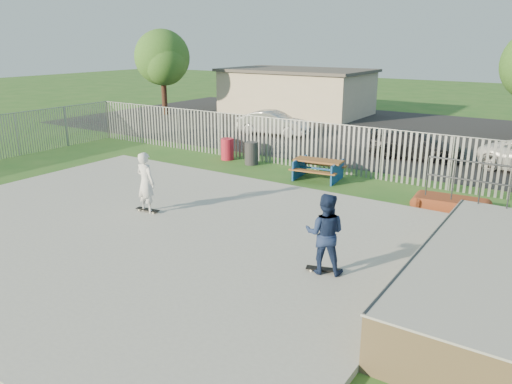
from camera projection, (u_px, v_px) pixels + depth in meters
The scene contains 16 objects.
ground at pixel (145, 232), 14.17m from camera, with size 120.00×120.00×0.00m, color #275A1F.
concrete_slab at pixel (145, 229), 14.15m from camera, with size 15.00×12.00×0.15m, color #9C9C97.
fence at pixel (262, 169), 17.00m from camera, with size 26.04×16.02×2.00m.
picnic_table at pixel (318, 169), 19.38m from camera, with size 2.02×1.74×0.78m.
funbox at pixel (451, 204), 15.96m from camera, with size 2.06×1.16×0.40m.
trash_bin_red at pixel (227, 149), 22.55m from camera, with size 0.58×0.58×0.97m, color #A5192C.
trash_bin_grey at pixel (252, 153), 21.68m from camera, with size 0.59×0.59×0.99m, color #2A2A2D.
parking_lot at pixel (381, 132), 29.28m from camera, with size 40.00×18.00×0.02m, color black.
car_silver at pixel (273, 123), 28.23m from camera, with size 1.43×4.09×1.35m, color #B6B7BC.
car_dark at pixel (416, 145), 22.64m from camera, with size 1.72×4.23×1.23m, color black.
building at pixel (296, 91), 36.24m from camera, with size 10.40×6.40×3.20m.
tree_left at pixel (162, 58), 34.94m from camera, with size 3.85×3.85×5.94m.
skateboard_a at pixel (323, 270), 11.42m from camera, with size 0.82×0.44×0.08m.
skateboard_b at pixel (148, 210), 15.40m from camera, with size 0.82×0.28×0.08m.
skater_navy at pixel (325, 234), 11.16m from camera, with size 0.91×0.71×1.87m, color #162346.
skater_white at pixel (146, 182), 15.13m from camera, with size 0.68×0.45×1.87m, color silver.
Camera 1 is at (9.96, -9.24, 5.26)m, focal length 35.00 mm.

